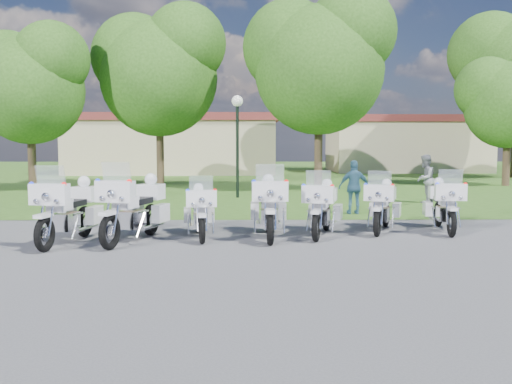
{
  "coord_description": "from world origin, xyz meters",
  "views": [
    {
      "loc": [
        -0.71,
        -12.84,
        2.18
      ],
      "look_at": [
        -0.54,
        1.2,
        0.95
      ],
      "focal_mm": 40.0,
      "sensor_mm": 36.0,
      "label": 1
    }
  ],
  "objects_px": {
    "motorcycle_1": "(135,208)",
    "motorcycle_6": "(444,205)",
    "lamp_post": "(237,120)",
    "motorcycle_4": "(323,207)",
    "motorcycle_0": "(69,210)",
    "motorcycle_3": "(269,206)",
    "motorcycle_5": "(383,205)",
    "bystander_c": "(354,187)",
    "bystander_b": "(425,179)",
    "motorcycle_2": "(200,211)"
  },
  "relations": [
    {
      "from": "motorcycle_2",
      "to": "motorcycle_4",
      "type": "height_order",
      "value": "motorcycle_4"
    },
    {
      "from": "motorcycle_1",
      "to": "motorcycle_5",
      "type": "relative_size",
      "value": 1.19
    },
    {
      "from": "motorcycle_1",
      "to": "motorcycle_2",
      "type": "height_order",
      "value": "motorcycle_1"
    },
    {
      "from": "motorcycle_1",
      "to": "motorcycle_0",
      "type": "bearing_deg",
      "value": 24.82
    },
    {
      "from": "lamp_post",
      "to": "motorcycle_5",
      "type": "bearing_deg",
      "value": -66.15
    },
    {
      "from": "lamp_post",
      "to": "motorcycle_1",
      "type": "bearing_deg",
      "value": -101.85
    },
    {
      "from": "motorcycle_6",
      "to": "bystander_c",
      "type": "bearing_deg",
      "value": -56.16
    },
    {
      "from": "motorcycle_2",
      "to": "motorcycle_6",
      "type": "distance_m",
      "value": 5.98
    },
    {
      "from": "lamp_post",
      "to": "bystander_c",
      "type": "xyz_separation_m",
      "value": [
        3.65,
        -5.19,
        -2.22
      ]
    },
    {
      "from": "motorcycle_1",
      "to": "motorcycle_2",
      "type": "distance_m",
      "value": 1.48
    },
    {
      "from": "motorcycle_4",
      "to": "lamp_post",
      "type": "xyz_separation_m",
      "value": [
        -2.18,
        9.08,
        2.38
      ]
    },
    {
      "from": "motorcycle_1",
      "to": "motorcycle_6",
      "type": "distance_m",
      "value": 7.43
    },
    {
      "from": "motorcycle_2",
      "to": "motorcycle_3",
      "type": "xyz_separation_m",
      "value": [
        1.59,
        -0.01,
        0.11
      ]
    },
    {
      "from": "motorcycle_1",
      "to": "lamp_post",
      "type": "xyz_separation_m",
      "value": [
        2.06,
        9.84,
        2.29
      ]
    },
    {
      "from": "motorcycle_3",
      "to": "bystander_c",
      "type": "relative_size",
      "value": 1.57
    },
    {
      "from": "motorcycle_1",
      "to": "bystander_b",
      "type": "xyz_separation_m",
      "value": [
        8.82,
        7.75,
        0.12
      ]
    },
    {
      "from": "bystander_b",
      "to": "motorcycle_2",
      "type": "bearing_deg",
      "value": -7.57
    },
    {
      "from": "lamp_post",
      "to": "motorcycle_4",
      "type": "bearing_deg",
      "value": -76.48
    },
    {
      "from": "motorcycle_0",
      "to": "motorcycle_1",
      "type": "bearing_deg",
      "value": -162.71
    },
    {
      "from": "motorcycle_1",
      "to": "motorcycle_5",
      "type": "bearing_deg",
      "value": -150.9
    },
    {
      "from": "motorcycle_0",
      "to": "motorcycle_3",
      "type": "bearing_deg",
      "value": -162.52
    },
    {
      "from": "motorcycle_0",
      "to": "motorcycle_5",
      "type": "xyz_separation_m",
      "value": [
        7.19,
        1.59,
        -0.08
      ]
    },
    {
      "from": "motorcycle_4",
      "to": "bystander_c",
      "type": "relative_size",
      "value": 1.4
    },
    {
      "from": "motorcycle_4",
      "to": "motorcycle_1",
      "type": "bearing_deg",
      "value": 25.49
    },
    {
      "from": "motorcycle_1",
      "to": "motorcycle_2",
      "type": "relative_size",
      "value": 1.19
    },
    {
      "from": "bystander_c",
      "to": "motorcycle_3",
      "type": "bearing_deg",
      "value": 53.56
    },
    {
      "from": "motorcycle_1",
      "to": "bystander_b",
      "type": "distance_m",
      "value": 11.74
    },
    {
      "from": "motorcycle_1",
      "to": "lamp_post",
      "type": "bearing_deg",
      "value": -85.99
    },
    {
      "from": "motorcycle_3",
      "to": "motorcycle_5",
      "type": "xyz_separation_m",
      "value": [
        2.83,
        0.88,
        -0.08
      ]
    },
    {
      "from": "motorcycle_5",
      "to": "lamp_post",
      "type": "distance_m",
      "value": 9.57
    },
    {
      "from": "motorcycle_5",
      "to": "bystander_c",
      "type": "xyz_separation_m",
      "value": [
        -0.1,
        3.28,
        0.18
      ]
    },
    {
      "from": "motorcycle_4",
      "to": "motorcycle_6",
      "type": "bearing_deg",
      "value": -153.64
    },
    {
      "from": "motorcycle_6",
      "to": "bystander_b",
      "type": "distance_m",
      "value": 6.59
    },
    {
      "from": "motorcycle_1",
      "to": "motorcycle_4",
      "type": "distance_m",
      "value": 4.32
    },
    {
      "from": "motorcycle_2",
      "to": "bystander_c",
      "type": "bearing_deg",
      "value": -143.72
    },
    {
      "from": "motorcycle_3",
      "to": "bystander_b",
      "type": "relative_size",
      "value": 1.48
    },
    {
      "from": "motorcycle_0",
      "to": "bystander_b",
      "type": "bearing_deg",
      "value": -133.67
    },
    {
      "from": "motorcycle_4",
      "to": "motorcycle_6",
      "type": "relative_size",
      "value": 0.99
    },
    {
      "from": "motorcycle_5",
      "to": "bystander_b",
      "type": "height_order",
      "value": "bystander_b"
    },
    {
      "from": "motorcycle_6",
      "to": "bystander_c",
      "type": "distance_m",
      "value": 3.67
    },
    {
      "from": "motorcycle_4",
      "to": "lamp_post",
      "type": "distance_m",
      "value": 9.64
    },
    {
      "from": "motorcycle_1",
      "to": "motorcycle_4",
      "type": "xyz_separation_m",
      "value": [
        4.25,
        0.75,
        -0.09
      ]
    },
    {
      "from": "motorcycle_3",
      "to": "motorcycle_4",
      "type": "relative_size",
      "value": 1.12
    },
    {
      "from": "motorcycle_0",
      "to": "bystander_b",
      "type": "height_order",
      "value": "bystander_b"
    },
    {
      "from": "motorcycle_3",
      "to": "motorcycle_4",
      "type": "height_order",
      "value": "motorcycle_3"
    },
    {
      "from": "motorcycle_1",
      "to": "motorcycle_6",
      "type": "relative_size",
      "value": 1.12
    },
    {
      "from": "motorcycle_2",
      "to": "lamp_post",
      "type": "xyz_separation_m",
      "value": [
        0.67,
        9.34,
        2.42
      ]
    },
    {
      "from": "bystander_c",
      "to": "motorcycle_6",
      "type": "bearing_deg",
      "value": 112.63
    },
    {
      "from": "motorcycle_2",
      "to": "motorcycle_5",
      "type": "distance_m",
      "value": 4.5
    },
    {
      "from": "motorcycle_4",
      "to": "lamp_post",
      "type": "bearing_deg",
      "value": -61.04
    }
  ]
}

